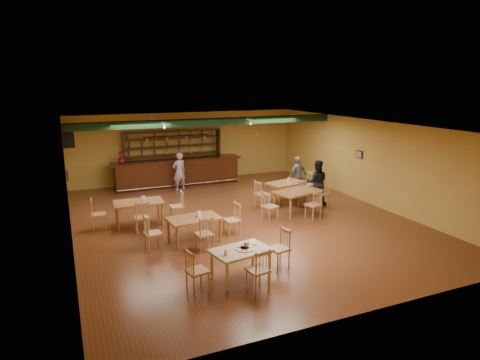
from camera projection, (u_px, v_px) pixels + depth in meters
name	position (u px, v px, depth m)	size (l,w,h in m)	color
floor	(240.00, 220.00, 13.35)	(12.00, 12.00, 0.00)	brown
ceiling_beam	(210.00, 122.00, 15.19)	(10.00, 0.30, 0.25)	black
track_rail_left	(157.00, 120.00, 15.02)	(0.05, 2.50, 0.05)	white
track_rail_right	(239.00, 117.00, 16.25)	(0.05, 2.50, 0.05)	white
ac_unit	(68.00, 138.00, 14.72)	(0.34, 0.70, 0.48)	white
picture_left	(67.00, 175.00, 11.95)	(0.04, 0.34, 0.28)	black
picture_right	(359.00, 154.00, 15.31)	(0.04, 0.34, 0.28)	black
bar_counter	(178.00, 173.00, 17.57)	(5.43, 0.85, 1.13)	black
back_bar_hutch	(173.00, 157.00, 18.00)	(4.20, 0.40, 2.28)	black
poinsettia	(121.00, 158.00, 16.52)	(0.26, 0.26, 0.47)	#A90F24
dining_table_a	(139.00, 213.00, 12.83)	(1.46, 0.88, 0.73)	olive
dining_table_b	(286.00, 192.00, 15.36)	(1.41, 0.85, 0.71)	olive
dining_table_c	(194.00, 230.00, 11.43)	(1.40, 0.84, 0.70)	olive
dining_table_d	(297.00, 202.00, 13.96)	(1.54, 0.92, 0.77)	olive
near_table	(241.00, 264.00, 9.33)	(1.27, 0.82, 0.68)	beige
pizza_tray	(245.00, 249.00, 9.28)	(0.40, 0.40, 0.01)	silver
parmesan_shaker	(226.00, 252.00, 8.96)	(0.07, 0.07, 0.11)	#EAE5C6
napkin_stack	(250.00, 244.00, 9.53)	(0.20, 0.15, 0.03)	white
pizza_server	(249.00, 246.00, 9.37)	(0.32, 0.09, 0.00)	silver
side_plate	(265.00, 249.00, 9.28)	(0.22, 0.22, 0.01)	white
patron_bar	(179.00, 172.00, 16.73)	(0.57, 0.37, 1.56)	#7E4698
patron_right_a	(317.00, 182.00, 14.84)	(0.78, 0.61, 1.61)	black
patron_right_b	(298.00, 176.00, 16.12)	(0.88, 0.37, 1.50)	slate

